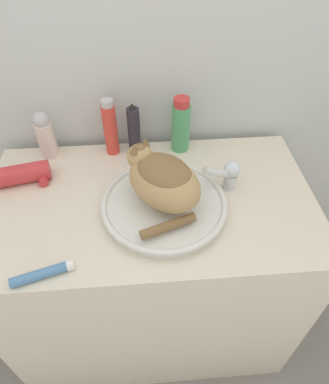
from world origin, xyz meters
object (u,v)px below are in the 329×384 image
lotion_bottle_white (45,135)px  cream_tube (43,273)px  faucet (229,174)px  hairspray_can_black (134,130)px  mouthwash_bottle (181,126)px  hair_dryer (24,174)px  cat (162,179)px  shampoo_bottle_tall (110,128)px

lotion_bottle_white → cream_tube: lotion_bottle_white is taller
faucet → hairspray_can_black: 0.38m
mouthwash_bottle → hair_dryer: mouthwash_bottle is taller
hair_dryer → cat: bearing=147.8°
faucet → cream_tube: size_ratio=0.82×
mouthwash_bottle → hair_dryer: (-0.55, -0.14, -0.07)m
shampoo_bottle_tall → hairspray_can_black: bearing=0.0°
cat → shampoo_bottle_tall: (-0.16, 0.31, -0.02)m
mouthwash_bottle → shampoo_bottle_tall: (-0.25, -0.00, 0.00)m
faucet → hairspray_can_black: (-0.30, 0.23, 0.03)m
hairspray_can_black → cream_tube: 0.59m
hair_dryer → lotion_bottle_white: bearing=-126.3°
shampoo_bottle_tall → mouthwash_bottle: bearing=0.0°
cat → mouthwash_bottle: bearing=-58.8°
cat → cream_tube: size_ratio=1.79×
mouthwash_bottle → hair_dryer: size_ratio=1.04×
faucet → hair_dryer: faucet is taller
shampoo_bottle_tall → hair_dryer: (-0.30, -0.14, -0.07)m
shampoo_bottle_tall → hairspray_can_black: shampoo_bottle_tall is taller
cat → hairspray_can_black: cat is taller
mouthwash_bottle → hair_dryer: bearing=-165.7°
cat → shampoo_bottle_tall: bearing=-14.6°
mouthwash_bottle → cream_tube: size_ratio=1.27×
faucet → cream_tube: (-0.56, -0.29, -0.05)m
mouthwash_bottle → hairspray_can_black: 0.17m
hair_dryer → cream_tube: bearing=95.9°
mouthwash_bottle → shampoo_bottle_tall: bearing=-180.0°
cream_tube → hairspray_can_black: bearing=64.1°
faucet → lotion_bottle_white: bearing=-41.0°
cat → hair_dryer: 0.50m
cat → mouthwash_bottle: 0.32m
lotion_bottle_white → hair_dryer: bearing=-114.3°
lotion_bottle_white → hair_dryer: 0.16m
hairspray_can_black → hair_dryer: size_ratio=0.99×
cat → faucet: size_ratio=2.20×
cat → faucet: bearing=-113.3°
shampoo_bottle_tall → hairspray_can_black: size_ratio=1.08×
cat → cream_tube: 0.42m
lotion_bottle_white → hairspray_can_black: bearing=0.0°
faucet → shampoo_bottle_tall: (-0.39, 0.23, 0.04)m
cream_tube → lotion_bottle_white: bearing=96.7°
cat → lotion_bottle_white: size_ratio=1.67×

